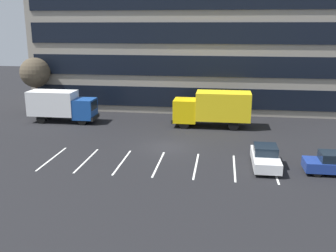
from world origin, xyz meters
name	(u,v)px	position (x,y,z in m)	size (l,w,h in m)	color
ground_plane	(167,147)	(0.00, 0.00, 0.00)	(120.00, 120.00, 0.00)	black
office_building	(187,48)	(0.00, 17.95, 7.20)	(36.92, 11.15, 14.40)	gray
lot_markings	(159,164)	(0.00, -4.20, 0.00)	(16.94, 5.40, 0.01)	silver
box_truck_yellow_all	(213,107)	(3.68, 7.16, 2.03)	(7.79, 2.58, 3.61)	yellow
box_truck_blue	(61,105)	(-12.34, 7.01, 1.87)	(7.17, 2.37, 3.32)	#194799
sedan_navy	(335,164)	(12.47, -4.37, 0.73)	(4.29, 1.80, 1.54)	navy
sedan_white	(265,157)	(7.80, -3.72, 0.75)	(1.86, 4.44, 1.59)	white
bare_tree	(35,73)	(-17.00, 10.98, 4.71)	(3.44, 3.44, 6.45)	#473323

